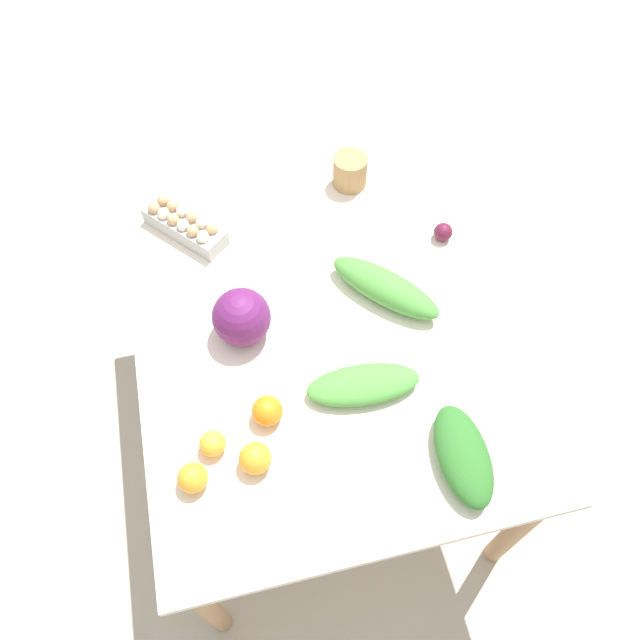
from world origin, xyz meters
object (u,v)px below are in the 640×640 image
egg_carton (184,224)px  orange_2 (193,478)px  orange_3 (267,411)px  paper_bag (350,171)px  greens_bunch_kale (385,287)px  greens_bunch_dandelion (463,455)px  orange_0 (255,458)px  orange_1 (213,444)px  cabbage_purple (241,317)px  greens_bunch_chard (363,385)px  beet_root (443,232)px

egg_carton → orange_2: 0.84m
orange_3 → paper_bag: bearing=-28.9°
orange_3 → greens_bunch_kale: bearing=-53.3°
paper_bag → greens_bunch_dandelion: bearing=-178.6°
greens_bunch_kale → orange_0: (-0.43, 0.47, -0.00)m
orange_1 → orange_2: size_ratio=0.90×
cabbage_purple → orange_3: 0.28m
greens_bunch_chard → orange_2: orange_2 is taller
beet_root → orange_2: (-0.62, 0.88, 0.01)m
orange_2 → orange_3: orange_3 is taller
cabbage_purple → orange_1: bearing=157.7°
greens_bunch_kale → orange_0: size_ratio=4.32×
greens_bunch_chard → orange_3: size_ratio=3.75×
beet_root → orange_1: size_ratio=0.86×
greens_bunch_dandelion → greens_bunch_kale: bearing=4.5°
orange_3 → egg_carton: bearing=11.1°
greens_bunch_chard → orange_0: (-0.14, 0.32, 0.01)m
orange_1 → orange_3: orange_3 is taller
cabbage_purple → greens_bunch_chard: size_ratio=0.53×
orange_2 → paper_bag: bearing=-35.1°
greens_bunch_dandelion → orange_3: (0.24, 0.46, 0.00)m
egg_carton → orange_3: size_ratio=3.36×
cabbage_purple → greens_bunch_chard: bearing=-132.1°
greens_bunch_dandelion → beet_root: bearing=-15.7°
orange_1 → paper_bag: bearing=-34.9°
greens_bunch_chard → greens_bunch_dandelion: 0.32m
greens_bunch_dandelion → beet_root: (0.72, -0.20, -0.01)m
cabbage_purple → greens_bunch_kale: (0.03, -0.44, -0.04)m
beet_root → orange_3: 0.82m
greens_bunch_kale → orange_2: 0.77m
paper_bag → beet_root: paper_bag is taller
beet_root → orange_3: bearing=126.2°
paper_bag → beet_root: 0.38m
greens_bunch_dandelion → orange_0: orange_0 is taller
orange_0 → orange_2: 0.16m
egg_carton → greens_bunch_chard: egg_carton is taller
greens_bunch_dandelion → beet_root: greens_bunch_dandelion is taller
cabbage_purple → orange_3: cabbage_purple is taller
greens_bunch_kale → orange_2: bearing=125.1°
orange_2 → greens_bunch_kale: bearing=-54.9°
cabbage_purple → egg_carton: cabbage_purple is taller
greens_bunch_chard → orange_0: bearing=113.6°
greens_bunch_kale → egg_carton: bearing=55.0°
cabbage_purple → greens_bunch_dandelion: size_ratio=0.60×
greens_bunch_dandelion → orange_1: size_ratio=4.02×
paper_bag → greens_bunch_kale: paper_bag is taller
orange_0 → orange_1: bearing=56.3°
orange_0 → paper_bag: bearing=-28.2°
paper_bag → orange_3: paper_bag is taller
greens_bunch_kale → paper_bag: bearing=-2.3°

